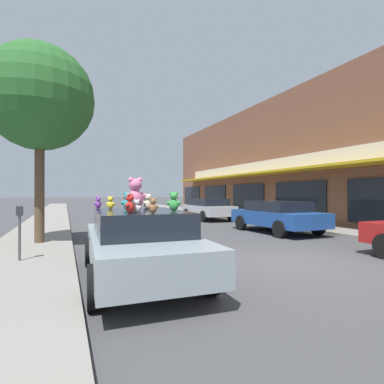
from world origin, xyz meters
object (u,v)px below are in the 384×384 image
Objects in this scene: teddy_bear_red at (130,204)px; street_tree at (40,98)px; teddy_bear_brown at (153,206)px; teddy_bear_black at (147,201)px; teddy_bear_teal at (128,202)px; parked_car_far_right at (208,208)px; parking_meter at (20,226)px; teddy_bear_yellow at (110,203)px; parked_car_far_center at (277,215)px; teddy_bear_white at (137,206)px; teddy_bear_cream at (148,202)px; teddy_bear_green at (174,202)px; plush_art_car at (139,241)px; teddy_bear_giant at (135,194)px; teddy_bear_purple at (98,203)px.

teddy_bear_red is 6.66m from street_tree.
teddy_bear_brown is at bearing -69.16° from street_tree.
teddy_bear_red is 1.95m from teddy_bear_black.
teddy_bear_teal reaches higher than teddy_bear_black.
parked_car_far_right is (7.41, 11.36, -0.78)m from teddy_bear_teal.
teddy_bear_teal is at bearing -75.95° from teddy_bear_brown.
parking_meter reaches higher than parked_car_far_right.
parked_car_far_center is (7.68, 3.88, -0.75)m from teddy_bear_yellow.
teddy_bear_cream reaches higher than teddy_bear_white.
teddy_bear_brown is 1.33m from teddy_bear_cream.
teddy_bear_white reaches higher than parking_meter.
teddy_bear_cream is at bearing -170.76° from teddy_bear_red.
street_tree is at bearing -96.03° from teddy_bear_black.
teddy_bear_yellow is 0.22× the size of parking_meter.
teddy_bear_white is 0.06× the size of parked_car_far_right.
teddy_bear_green reaches higher than parked_car_far_center.
plush_art_car is 6.57m from street_tree.
teddy_bear_giant is 2.50× the size of teddy_bear_purple.
teddy_bear_cream is 8.20m from parked_car_far_center.
teddy_bear_white is at bearing -51.36° from parking_meter.
teddy_bear_giant is 2.44× the size of teddy_bear_yellow.
parked_car_far_center is 10.19m from street_tree.
street_tree reaches higher than teddy_bear_red.
teddy_bear_white is at bearing -70.42° from street_tree.
teddy_bear_giant is 2.87× the size of teddy_bear_white.
teddy_bear_brown is 0.40m from teddy_bear_red.
plush_art_car is at bearing 27.45° from teddy_bear_black.
teddy_bear_purple is 0.86× the size of teddy_bear_black.
teddy_bear_teal is 0.29× the size of parking_meter.
teddy_bear_brown is 1.99m from teddy_bear_black.
parked_car_far_center is 1.03× the size of parked_car_far_right.
teddy_bear_giant is 0.31m from teddy_bear_teal.
teddy_bear_teal is at bearing -71.11° from teddy_bear_white.
parking_meter is at bearing -21.73° from teddy_bear_green.
parking_meter is (-2.38, 1.98, 0.21)m from plush_art_car.
parked_car_far_right is (7.42, 12.23, -0.71)m from teddy_bear_white.
teddy_bear_giant is at bearing 98.19° from teddy_bear_purple.
teddy_bear_yellow reaches higher than parking_meter.
teddy_bear_giant is at bearing 172.38° from teddy_bear_yellow.
teddy_bear_white is at bearing 29.60° from teddy_bear_black.
parking_meter is (-9.58, -2.65, 0.20)m from parked_car_far_center.
teddy_bear_red is at bearing 128.54° from teddy_bear_yellow.
parked_car_far_right is (7.56, 12.33, -0.77)m from teddy_bear_red.
teddy_bear_green reaches higher than teddy_bear_purple.
teddy_bear_brown is at bearing 151.93° from teddy_bear_white.
teddy_bear_teal is 0.87m from teddy_bear_white.
teddy_bear_cream is at bearing -61.12° from street_tree.
street_tree is (-1.79, 5.53, 3.25)m from teddy_bear_red.
teddy_bear_red reaches higher than parked_car_far_center.
teddy_bear_yellow reaches higher than teddy_bear_white.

